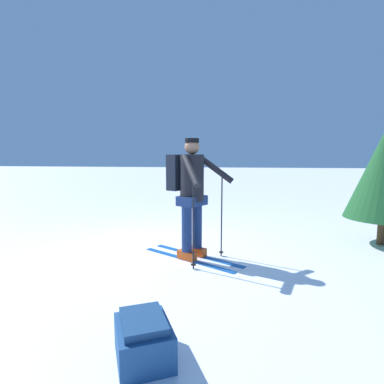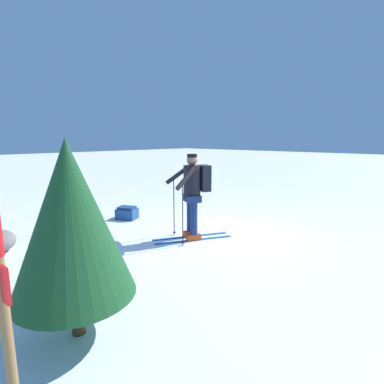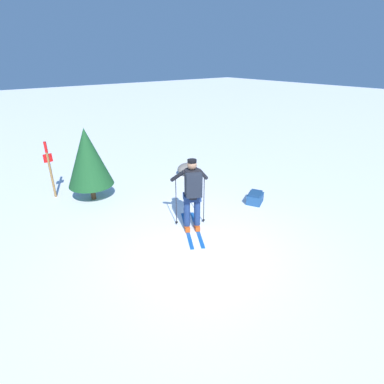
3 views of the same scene
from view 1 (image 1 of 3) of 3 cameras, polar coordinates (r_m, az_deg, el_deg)
ground_plane at (r=5.09m, az=-6.82°, el=-10.66°), size 80.00×80.00×0.00m
skier at (r=4.42m, az=-0.34°, el=0.63°), size 1.17×1.61×1.78m
dropped_backpack at (r=2.52m, az=-9.23°, el=-25.94°), size 0.63×0.58×0.33m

